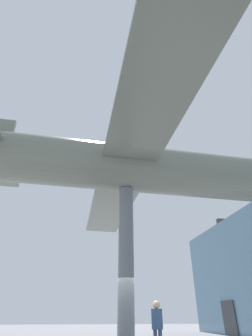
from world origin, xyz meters
The scene contains 3 objects.
support_pylon_central centered at (0.00, 0.00, 3.03)m, with size 0.59×0.59×6.07m.
suspended_airplane centered at (0.00, 0.25, 7.14)m, with size 20.38×14.36×2.93m.
visitor_person centered at (-0.72, 1.30, 1.06)m, with size 0.30×0.44×1.81m.
Camera 1 is at (10.15, -1.78, 1.33)m, focal length 28.00 mm.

